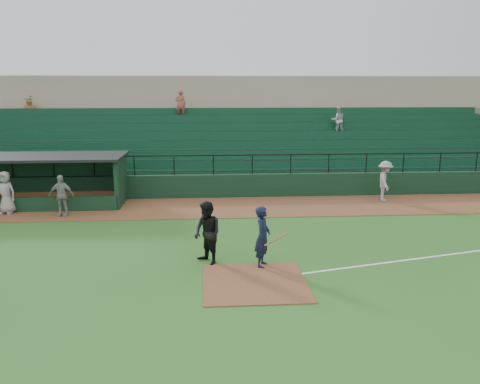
{
  "coord_description": "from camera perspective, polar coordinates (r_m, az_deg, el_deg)",
  "views": [
    {
      "loc": [
        -1.33,
        -13.83,
        5.52
      ],
      "look_at": [
        0.0,
        5.0,
        1.4
      ],
      "focal_mm": 35.51,
      "sensor_mm": 36.0,
      "label": 1
    }
  ],
  "objects": [
    {
      "name": "ground",
      "position": [
        14.95,
        1.37,
        -9.36
      ],
      "size": [
        90.0,
        90.0,
        0.0
      ],
      "primitive_type": "plane",
      "color": "#275B1D",
      "rests_on": "ground"
    },
    {
      "name": "warning_track",
      "position": [
        22.55,
        -0.54,
        -1.82
      ],
      "size": [
        40.0,
        4.0,
        0.03
      ],
      "primitive_type": "cube",
      "color": "brown",
      "rests_on": "ground"
    },
    {
      "name": "home_plate_dirt",
      "position": [
        14.02,
        1.76,
        -10.8
      ],
      "size": [
        3.0,
        3.0,
        0.03
      ],
      "primitive_type": "cube",
      "color": "brown",
      "rests_on": "ground"
    },
    {
      "name": "foul_line",
      "position": [
        18.53,
        26.61,
        -6.35
      ],
      "size": [
        17.49,
        4.44,
        0.01
      ],
      "primitive_type": "cube",
      "rotation": [
        0.0,
        0.0,
        0.24
      ],
      "color": "white",
      "rests_on": "ground"
    },
    {
      "name": "stadium_structure",
      "position": [
        30.49,
        -1.53,
        6.25
      ],
      "size": [
        38.0,
        13.08,
        6.4
      ],
      "color": "black",
      "rests_on": "ground"
    },
    {
      "name": "dugout",
      "position": [
        25.21,
        -23.5,
        1.72
      ],
      "size": [
        8.9,
        3.2,
        2.42
      ],
      "color": "black",
      "rests_on": "ground"
    },
    {
      "name": "batter_at_plate",
      "position": [
        14.93,
        2.74,
        -5.39
      ],
      "size": [
        1.13,
        0.83,
        1.96
      ],
      "color": "black",
      "rests_on": "ground"
    },
    {
      "name": "umpire",
      "position": [
        15.19,
        -3.95,
        -4.96
      ],
      "size": [
        1.2,
        1.25,
        2.04
      ],
      "primitive_type": "imported",
      "rotation": [
        0.0,
        0.0,
        -0.95
      ],
      "color": "black",
      "rests_on": "ground"
    },
    {
      "name": "runner",
      "position": [
        24.66,
        17.02,
        1.28
      ],
      "size": [
        1.01,
        1.43,
        2.0
      ],
      "primitive_type": "imported",
      "rotation": [
        0.0,
        0.0,
        1.35
      ],
      "color": "gray",
      "rests_on": "warning_track"
    },
    {
      "name": "dugout_player_a",
      "position": [
        22.19,
        -20.68,
        -0.39
      ],
      "size": [
        1.08,
        0.47,
        1.83
      ],
      "primitive_type": "imported",
      "rotation": [
        0.0,
        0.0,
        -0.02
      ],
      "color": "gray",
      "rests_on": "warning_track"
    },
    {
      "name": "dugout_player_b",
      "position": [
        23.61,
        -26.34,
        -0.05
      ],
      "size": [
        1.06,
        0.83,
        1.92
      ],
      "primitive_type": "imported",
      "rotation": [
        0.0,
        0.0,
        -0.25
      ],
      "color": "gray",
      "rests_on": "warning_track"
    }
  ]
}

